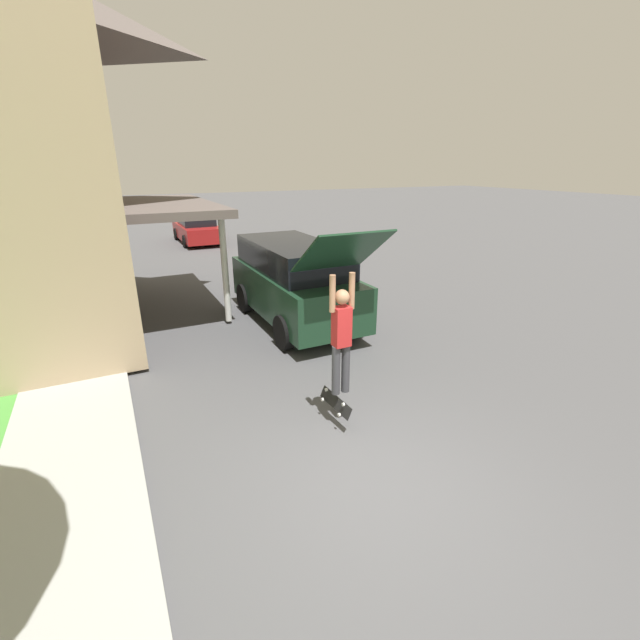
# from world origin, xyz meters

# --- Properties ---
(ground_plane) EXTENTS (120.00, 120.00, 0.00)m
(ground_plane) POSITION_xyz_m (0.00, 0.00, 0.00)
(ground_plane) COLOR #49494C
(sidewalk) EXTENTS (1.80, 80.00, 0.10)m
(sidewalk) POSITION_xyz_m (-3.60, 6.00, 0.05)
(sidewalk) COLOR #9E9E99
(sidewalk) RESTS_ON ground_plane
(suv_parked) EXTENTS (2.07, 5.42, 2.78)m
(suv_parked) POSITION_xyz_m (1.49, 6.07, 1.13)
(suv_parked) COLOR #193823
(suv_parked) RESTS_ON ground_plane
(car_down_street) EXTENTS (1.92, 4.40, 1.49)m
(car_down_street) POSITION_xyz_m (1.74, 19.56, 0.72)
(car_down_street) COLOR maroon
(car_down_street) RESTS_ON ground_plane
(skateboarder) EXTENTS (0.41, 0.22, 1.91)m
(skateboarder) POSITION_xyz_m (0.25, 1.43, 1.57)
(skateboarder) COLOR #38383D
(skateboarder) RESTS_ON ground_plane
(skateboard) EXTENTS (0.20, 0.80, 0.25)m
(skateboard) POSITION_xyz_m (0.19, 1.48, 0.39)
(skateboard) COLOR black
(skateboard) RESTS_ON ground_plane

